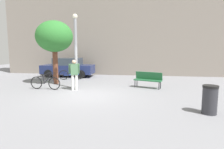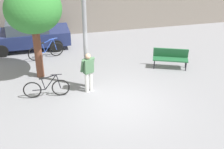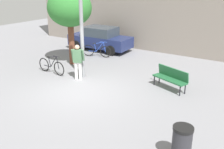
{
  "view_description": "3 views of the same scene",
  "coord_description": "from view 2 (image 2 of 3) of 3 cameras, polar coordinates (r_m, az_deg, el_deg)",
  "views": [
    {
      "loc": [
        2.6,
        -8.79,
        2.2
      ],
      "look_at": [
        1.15,
        0.76,
        0.95
      ],
      "focal_mm": 30.55,
      "sensor_mm": 36.0,
      "label": 1
    },
    {
      "loc": [
        -2.56,
        -10.11,
        6.76
      ],
      "look_at": [
        -0.2,
        0.32,
        1.07
      ],
      "focal_mm": 51.48,
      "sensor_mm": 36.0,
      "label": 2
    },
    {
      "loc": [
        6.45,
        -7.49,
        4.35
      ],
      "look_at": [
        0.96,
        0.99,
        0.67
      ],
      "focal_mm": 41.01,
      "sensor_mm": 36.0,
      "label": 3
    }
  ],
  "objects": [
    {
      "name": "ground_plane",
      "position": [
        12.44,
        1.24,
        -4.93
      ],
      "size": [
        36.0,
        36.0,
        0.0
      ],
      "primitive_type": "plane",
      "color": "gray"
    },
    {
      "name": "parked_car_navy",
      "position": [
        17.37,
        -14.64,
        6.93
      ],
      "size": [
        4.24,
        1.9,
        1.55
      ],
      "color": "navy",
      "rests_on": "ground_plane"
    },
    {
      "name": "lamppost",
      "position": [
        12.54,
        -4.81,
        7.02
      ],
      "size": [
        0.28,
        0.28,
        4.16
      ],
      "color": "gray",
      "rests_on": "ground_plane"
    },
    {
      "name": "park_bench",
      "position": [
        15.05,
        10.35,
        3.13
      ],
      "size": [
        1.66,
        1.01,
        0.92
      ],
      "color": "#236038",
      "rests_on": "ground_plane"
    },
    {
      "name": "bicycle_blue",
      "position": [
        16.13,
        -11.61,
        4.12
      ],
      "size": [
        1.75,
        0.57,
        0.97
      ],
      "color": "black",
      "rests_on": "ground_plane"
    },
    {
      "name": "plaza_tree",
      "position": [
        13.49,
        -13.84,
        11.09
      ],
      "size": [
        2.33,
        2.33,
        4.05
      ],
      "color": "brown",
      "rests_on": "ground_plane"
    },
    {
      "name": "bicycle_black",
      "position": [
        12.84,
        -11.51,
        -2.39
      ],
      "size": [
        1.81,
        0.15,
        0.97
      ],
      "color": "black",
      "rests_on": "ground_plane"
    },
    {
      "name": "person_by_lamppost",
      "position": [
        12.72,
        -4.23,
        0.82
      ],
      "size": [
        0.63,
        0.45,
        1.67
      ],
      "color": "white",
      "rests_on": "ground_plane"
    }
  ]
}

